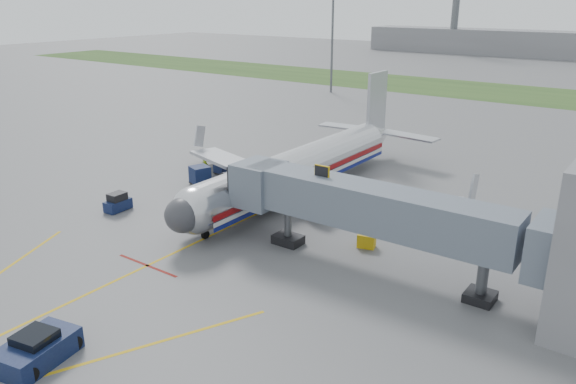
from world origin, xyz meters
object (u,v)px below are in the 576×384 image
Objects in this scene: belt_loader at (244,199)px; ramp_worker at (205,162)px; baggage_tug at (118,203)px; airliner at (300,168)px; pushback_tug at (37,349)px.

ramp_worker is (-10.59, 5.95, 0.35)m from belt_loader.
ramp_worker reaches higher than baggage_tug.
airliner reaches higher than baggage_tug.
pushback_tug is at bearing -107.19° from ramp_worker.
pushback_tug is 1.07× the size of belt_loader.
belt_loader reaches higher than pushback_tug.
airliner is at bearing 97.55° from pushback_tug.
ramp_worker is at bearing 119.14° from pushback_tug.
ramp_worker is (-17.08, 30.63, 0.13)m from pushback_tug.
airliner is 17.20m from baggage_tug.
belt_loader is 2.49× the size of ramp_worker.
belt_loader is (8.18, 7.89, -0.24)m from baggage_tug.
baggage_tug is (-14.67, 16.80, 0.02)m from pushback_tug.
pushback_tug is (4.00, -30.15, -1.93)m from airliner.
airliner is 13.21m from ramp_worker.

